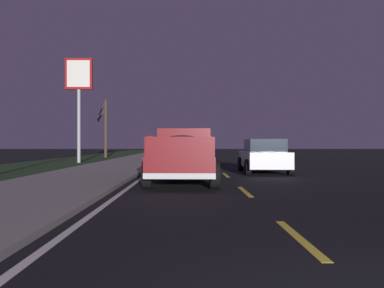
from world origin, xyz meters
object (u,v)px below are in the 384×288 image
(pickup_truck, at_px, (184,154))
(bare_tree_far, at_px, (105,127))
(sedan_green, at_px, (188,153))
(sedan_white, at_px, (264,156))
(gas_price_sign, at_px, (79,84))

(pickup_truck, xyz_separation_m, bare_tree_far, (24.88, 7.90, 1.92))
(sedan_green, height_order, sedan_white, same)
(sedan_green, bearing_deg, pickup_truck, 179.27)
(pickup_truck, height_order, sedan_white, pickup_truck)
(sedan_white, xyz_separation_m, bare_tree_far, (20.27, 11.52, 2.12))
(pickup_truck, distance_m, bare_tree_far, 26.18)
(bare_tree_far, bearing_deg, sedan_green, -149.65)
(gas_price_sign, xyz_separation_m, bare_tree_far, (10.39, 0.32, -2.64))
(sedan_white, height_order, bare_tree_far, bare_tree_far)
(sedan_white, distance_m, gas_price_sign, 15.67)
(sedan_green, relative_size, gas_price_sign, 0.60)
(sedan_green, bearing_deg, sedan_white, -152.02)
(pickup_truck, xyz_separation_m, sedan_green, (11.15, -0.14, -0.20))
(sedan_green, xyz_separation_m, bare_tree_far, (13.74, 8.04, 2.12))
(sedan_green, xyz_separation_m, gas_price_sign, (3.34, 7.72, 4.76))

